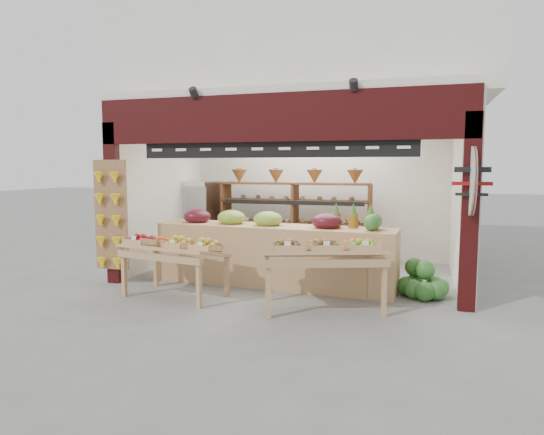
{
  "coord_description": "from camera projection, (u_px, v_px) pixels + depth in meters",
  "views": [
    {
      "loc": [
        2.11,
        -7.92,
        1.94
      ],
      "look_at": [
        -0.25,
        -0.2,
        1.09
      ],
      "focal_mm": 32.0,
      "sensor_mm": 36.0,
      "label": 1
    }
  ],
  "objects": [
    {
      "name": "ground",
      "position": [
        289.0,
        279.0,
        8.35
      ],
      "size": [
        60.0,
        60.0,
        0.0
      ],
      "primitive_type": "plane",
      "color": "slate",
      "rests_on": "ground"
    },
    {
      "name": "shop_structure",
      "position": [
        312.0,
        65.0,
        9.48
      ],
      "size": [
        6.36,
        5.12,
        5.4
      ],
      "color": "white",
      "rests_on": "ground"
    },
    {
      "name": "banana_board",
      "position": [
        110.0,
        217.0,
        7.91
      ],
      "size": [
        0.6,
        0.15,
        1.8
      ],
      "color": "olive",
      "rests_on": "ground"
    },
    {
      "name": "gift_sign",
      "position": [
        472.0,
        181.0,
        6.28
      ],
      "size": [
        0.04,
        0.93,
        0.92
      ],
      "color": "#A1CBB6",
      "rests_on": "ground"
    },
    {
      "name": "back_shelving",
      "position": [
        295.0,
        207.0,
        9.81
      ],
      "size": [
        3.05,
        0.5,
        1.88
      ],
      "color": "brown",
      "rests_on": "ground"
    },
    {
      "name": "refrigerator",
      "position": [
        203.0,
        219.0,
        10.38
      ],
      "size": [
        0.77,
        0.77,
        1.63
      ],
      "primitive_type": "cube",
      "rotation": [
        0.0,
        0.0,
        -0.25
      ],
      "color": "silver",
      "rests_on": "ground"
    },
    {
      "name": "cardboard_stack",
      "position": [
        201.0,
        254.0,
        9.53
      ],
      "size": [
        0.97,
        0.7,
        0.63
      ],
      "color": "beige",
      "rests_on": "ground"
    },
    {
      "name": "mid_counter",
      "position": [
        273.0,
        253.0,
        7.92
      ],
      "size": [
        3.97,
        1.0,
        1.22
      ],
      "color": "tan",
      "rests_on": "ground"
    },
    {
      "name": "display_table_left",
      "position": [
        172.0,
        248.0,
        7.3
      ],
      "size": [
        1.6,
        1.07,
        0.96
      ],
      "color": "tan",
      "rests_on": "ground"
    },
    {
      "name": "display_table_right",
      "position": [
        323.0,
        250.0,
        6.57
      ],
      "size": [
        1.82,
        1.37,
        1.03
      ],
      "color": "tan",
      "rests_on": "ground"
    },
    {
      "name": "watermelon_pile",
      "position": [
        423.0,
        283.0,
        7.22
      ],
      "size": [
        0.76,
        0.72,
        0.55
      ],
      "color": "#1E4E1A",
      "rests_on": "ground"
    }
  ]
}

